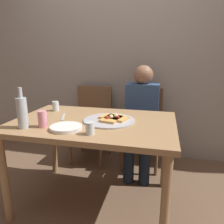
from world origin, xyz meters
TOP-DOWN VIEW (x-y plane):
  - ground_plane at (0.00, 0.00)m, footprint 8.00×8.00m
  - back_wall at (0.00, 1.12)m, footprint 6.00×0.10m
  - dining_table at (0.00, 0.00)m, footprint 1.30×0.87m
  - pizza_tray at (0.13, 0.02)m, footprint 0.41×0.41m
  - pizza_slice_last at (0.16, 0.05)m, footprint 0.25×0.19m
  - pizza_slice_extra at (0.15, 0.03)m, footprint 0.17×0.24m
  - wine_bottle at (-0.44, -0.29)m, footprint 0.07×0.07m
  - tumbler_near at (-0.45, 0.22)m, footprint 0.06×0.06m
  - tumbler_far at (0.08, -0.30)m, footprint 0.06×0.06m
  - soda_can at (-0.31, -0.24)m, footprint 0.07×0.07m
  - plate_stack at (-0.13, -0.24)m, footprint 0.23×0.23m
  - table_knife at (-0.29, 0.04)m, footprint 0.10×0.21m
  - chair_left at (-0.30, 0.83)m, footprint 0.44×0.44m
  - chair_right at (0.32, 0.83)m, footprint 0.44×0.44m
  - guest_in_sweater at (0.32, 0.68)m, footprint 0.36×0.56m

SIDE VIEW (x-z plane):
  - ground_plane at x=0.00m, z-range 0.00..0.00m
  - chair_left at x=-0.30m, z-range 0.06..0.96m
  - chair_right at x=0.32m, z-range 0.06..0.96m
  - guest_in_sweater at x=0.32m, z-range 0.06..1.23m
  - dining_table at x=0.00m, z-range 0.29..1.04m
  - table_knife at x=-0.29m, z-range 0.76..0.76m
  - pizza_tray at x=0.13m, z-range 0.76..0.77m
  - plate_stack at x=-0.13m, z-range 0.76..0.78m
  - pizza_slice_last at x=0.16m, z-range 0.76..0.80m
  - pizza_slice_extra at x=0.15m, z-range 0.76..0.80m
  - tumbler_far at x=0.08m, z-range 0.76..0.84m
  - tumbler_near at x=-0.45m, z-range 0.76..0.85m
  - soda_can at x=-0.31m, z-range 0.76..0.88m
  - wine_bottle at x=-0.44m, z-range 0.73..1.02m
  - back_wall at x=0.00m, z-range 0.00..2.60m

